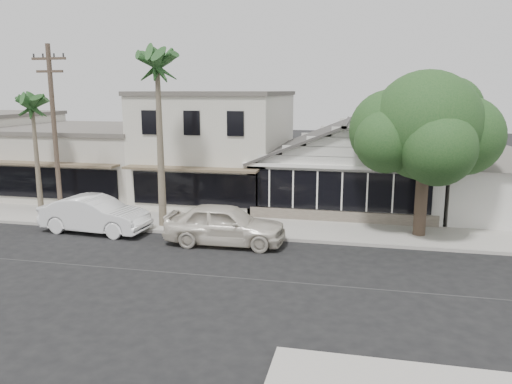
% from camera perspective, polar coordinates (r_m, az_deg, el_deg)
% --- Properties ---
extents(ground, '(140.00, 140.00, 0.00)m').
position_cam_1_polar(ground, '(19.15, -6.99, -9.36)').
color(ground, black).
rests_on(ground, ground).
extents(sidewalk_north, '(90.00, 3.50, 0.15)m').
position_cam_1_polar(sidewalk_north, '(28.27, -17.88, -2.79)').
color(sidewalk_north, '#9E9991').
rests_on(sidewalk_north, ground).
extents(corner_shop, '(10.40, 8.60, 5.10)m').
position_cam_1_polar(corner_shop, '(29.63, 10.23, 3.25)').
color(corner_shop, beige).
rests_on(corner_shop, ground).
extents(side_cottage, '(6.00, 6.00, 3.00)m').
position_cam_1_polar(side_cottage, '(29.71, 26.07, 0.08)').
color(side_cottage, beige).
rests_on(side_cottage, ground).
extents(row_building_near, '(8.00, 10.00, 6.50)m').
position_cam_1_polar(row_building_near, '(31.86, -4.23, 5.12)').
color(row_building_near, beige).
rests_on(row_building_near, ground).
extents(row_building_midnear, '(10.00, 10.00, 4.20)m').
position_cam_1_polar(row_building_midnear, '(35.62, -18.25, 3.39)').
color(row_building_midnear, beige).
rests_on(row_building_midnear, ground).
extents(utility_pole, '(1.80, 0.24, 9.00)m').
position_cam_1_polar(utility_pole, '(26.77, -22.03, 6.40)').
color(utility_pole, brown).
rests_on(utility_pole, ground).
extents(car_0, '(5.48, 2.32, 1.85)m').
position_cam_1_polar(car_0, '(22.40, -3.56, -3.69)').
color(car_0, beige).
rests_on(car_0, ground).
extents(car_1, '(5.48, 2.27, 1.76)m').
position_cam_1_polar(car_1, '(25.50, -17.92, -2.45)').
color(car_1, white).
rests_on(car_1, ground).
extents(shade_tree, '(6.97, 6.30, 7.73)m').
position_cam_1_polar(shade_tree, '(24.12, 18.64, 6.87)').
color(shade_tree, brown).
rests_on(shade_tree, ground).
extents(palm_east, '(3.14, 3.14, 9.26)m').
position_cam_1_polar(palm_east, '(24.73, -11.24, 14.01)').
color(palm_east, '#726651').
rests_on(palm_east, ground).
extents(palm_mid, '(2.21, 2.21, 6.99)m').
position_cam_1_polar(palm_mid, '(29.19, -24.22, 8.97)').
color(palm_mid, '#726651').
rests_on(palm_mid, ground).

